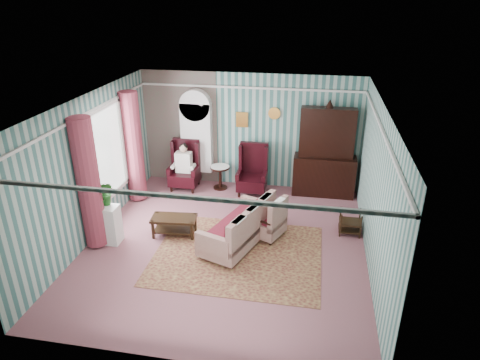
% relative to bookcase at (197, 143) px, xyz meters
% --- Properties ---
extents(floor, '(6.00, 6.00, 0.00)m').
position_rel_bookcase_xyz_m(floor, '(1.35, -2.84, -1.12)').
color(floor, '#99595C').
rests_on(floor, ground).
extents(room_shell, '(5.53, 6.02, 2.91)m').
position_rel_bookcase_xyz_m(room_shell, '(0.73, -2.66, 0.89)').
color(room_shell, '#396863').
rests_on(room_shell, ground).
extents(bookcase, '(0.80, 0.28, 2.24)m').
position_rel_bookcase_xyz_m(bookcase, '(0.00, 0.00, 0.00)').
color(bookcase, silver).
rests_on(bookcase, floor).
extents(dresser_hutch, '(1.50, 0.56, 2.36)m').
position_rel_bookcase_xyz_m(dresser_hutch, '(3.25, -0.12, 0.06)').
color(dresser_hutch, black).
rests_on(dresser_hutch, floor).
extents(wingback_left, '(0.76, 0.80, 1.25)m').
position_rel_bookcase_xyz_m(wingback_left, '(-0.25, -0.39, -0.50)').
color(wingback_left, black).
rests_on(wingback_left, floor).
extents(wingback_right, '(0.76, 0.80, 1.25)m').
position_rel_bookcase_xyz_m(wingback_right, '(1.50, -0.39, -0.50)').
color(wingback_right, black).
rests_on(wingback_right, floor).
extents(seated_woman, '(0.44, 0.40, 1.18)m').
position_rel_bookcase_xyz_m(seated_woman, '(-0.25, -0.39, -0.53)').
color(seated_woman, beige).
rests_on(seated_woman, floor).
extents(round_side_table, '(0.50, 0.50, 0.60)m').
position_rel_bookcase_xyz_m(round_side_table, '(0.65, -0.24, -0.82)').
color(round_side_table, black).
rests_on(round_side_table, floor).
extents(nest_table, '(0.45, 0.38, 0.54)m').
position_rel_bookcase_xyz_m(nest_table, '(3.82, -1.94, -0.85)').
color(nest_table, black).
rests_on(nest_table, floor).
extents(plant_stand, '(0.55, 0.35, 0.80)m').
position_rel_bookcase_xyz_m(plant_stand, '(-1.05, -3.14, -0.72)').
color(plant_stand, silver).
rests_on(plant_stand, floor).
extents(rug, '(3.20, 2.60, 0.01)m').
position_rel_bookcase_xyz_m(rug, '(1.65, -3.14, -1.11)').
color(rug, '#4F1A1E').
rests_on(rug, floor).
extents(sofa, '(1.49, 2.05, 1.12)m').
position_rel_bookcase_xyz_m(sofa, '(1.57, -2.73, -0.56)').
color(sofa, beige).
rests_on(sofa, floor).
extents(floral_armchair, '(0.98, 0.97, 1.09)m').
position_rel_bookcase_xyz_m(floral_armchair, '(2.09, -2.34, -0.57)').
color(floral_armchair, beige).
rests_on(floral_armchair, floor).
extents(coffee_table, '(0.96, 0.54, 0.41)m').
position_rel_bookcase_xyz_m(coffee_table, '(0.21, -2.65, -0.91)').
color(coffee_table, black).
rests_on(coffee_table, floor).
extents(potted_plant_a, '(0.40, 0.36, 0.40)m').
position_rel_bookcase_xyz_m(potted_plant_a, '(-1.08, -3.20, -0.12)').
color(potted_plant_a, '#265019').
rests_on(potted_plant_a, plant_stand).
extents(potted_plant_b, '(0.32, 0.27, 0.51)m').
position_rel_bookcase_xyz_m(potted_plant_b, '(-0.99, -3.05, -0.07)').
color(potted_plant_b, '#1C5A1F').
rests_on(potted_plant_b, plant_stand).
extents(potted_plant_c, '(0.22, 0.22, 0.38)m').
position_rel_bookcase_xyz_m(potted_plant_c, '(-1.09, -3.03, -0.13)').
color(potted_plant_c, '#224F18').
rests_on(potted_plant_c, plant_stand).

